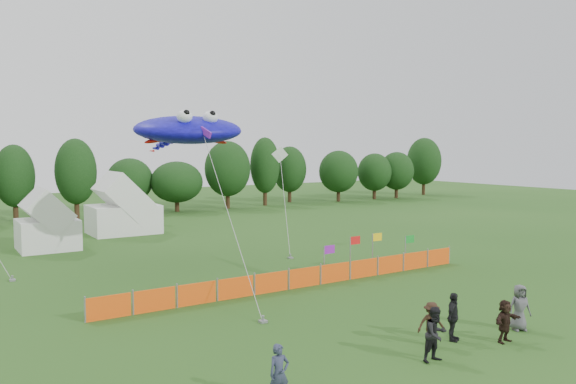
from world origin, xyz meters
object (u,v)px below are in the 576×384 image
tent_right (123,210)px  barrier_fence (304,277)px  spectator_a (279,374)px  spectator_b (436,334)px  spectator_d (453,317)px  spectator_e (519,307)px  spectator_f (505,321)px  stingray_kite (186,130)px  spectator_c (431,324)px  tent_left (47,225)px

tent_right → barrier_fence: size_ratio=0.25×
tent_right → spectator_a: size_ratio=3.29×
spectator_b → spectator_d: (2.10, 1.07, -0.03)m
spectator_e → spectator_f: (-1.68, -0.56, -0.11)m
spectator_d → stingray_kite: stingray_kite is taller
spectator_b → spectator_d: bearing=28.3°
spectator_c → spectator_f: bearing=1.4°
spectator_d → stingray_kite: 19.76m
spectator_c → spectator_e: spectator_e is taller
tent_right → spectator_c: bearing=-87.6°
stingray_kite → tent_right: bearing=88.0°
tent_left → spectator_c: tent_left is taller
spectator_a → stingray_kite: size_ratio=0.08×
spectator_d → spectator_c: bearing=149.8°
spectator_c → tent_left: bearing=132.3°
spectator_c → stingray_kite: 19.61m
tent_left → spectator_d: tent_left is taller
spectator_b → stingray_kite: stingray_kite is taller
tent_left → spectator_e: size_ratio=2.18×
tent_right → stingray_kite: bearing=-92.0°
tent_left → barrier_fence: tent_left is taller
barrier_fence → spectator_c: spectator_c is taller
spectator_c → stingray_kite: (-1.87, 18.05, 7.43)m
spectator_f → barrier_fence: bearing=93.4°
spectator_c → spectator_f: (2.59, -1.20, -0.01)m
tent_right → spectator_e: tent_right is taller
spectator_c → spectator_e: 4.31m
stingray_kite → tent_left: bearing=121.1°
spectator_b → spectator_a: bearing=178.7°
spectator_d → spectator_b: bearing=179.7°
barrier_fence → spectator_e: (3.22, -10.28, 0.41)m
barrier_fence → spectator_c: bearing=-96.1°
spectator_e → spectator_d: bearing=-165.8°
spectator_a → spectator_e: size_ratio=0.92×
tent_left → spectator_b: 30.41m
spectator_d → spectator_e: 3.22m
spectator_d → spectator_a: bearing=158.3°
spectator_a → stingray_kite: (5.18, 18.91, 7.40)m
stingray_kite → spectator_e: bearing=-71.8°
spectator_a → spectator_c: size_ratio=1.04×
tent_right → spectator_f: tent_right is taller
tent_left → spectator_e: tent_left is taller
barrier_fence → stingray_kite: 11.80m
spectator_e → spectator_a: bearing=-154.2°
spectator_c → spectator_e: bearing=17.8°
tent_left → spectator_e: bearing=-66.9°
spectator_d → tent_right: bearing=66.9°
tent_right → spectator_a: tent_right is taller
spectator_e → spectator_f: bearing=-136.7°
spectator_d → spectator_e: bearing=-37.8°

